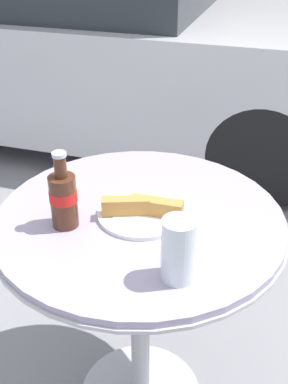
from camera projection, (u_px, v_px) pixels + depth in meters
The scene contains 5 objects.
bistro_table at pixel (140, 260), 1.40m from camera, with size 0.81×0.81×0.77m.
cola_bottle_left at pixel (63, 198), 1.23m from camera, with size 0.07×0.07×0.21m.
drinking_glass at pixel (178, 252), 1.06m from camera, with size 0.08×0.08×0.15m.
lunch_plate_near at pixel (142, 210), 1.30m from camera, with size 0.24×0.24×0.06m.
parked_car at pixel (89, 41), 3.51m from camera, with size 4.24×1.75×1.38m.
Camera 1 is at (0.34, -1.04, 1.50)m, focal length 45.00 mm.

